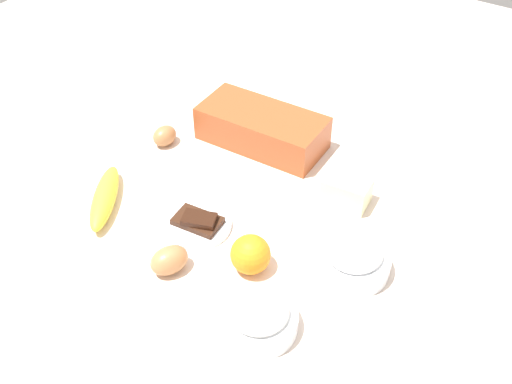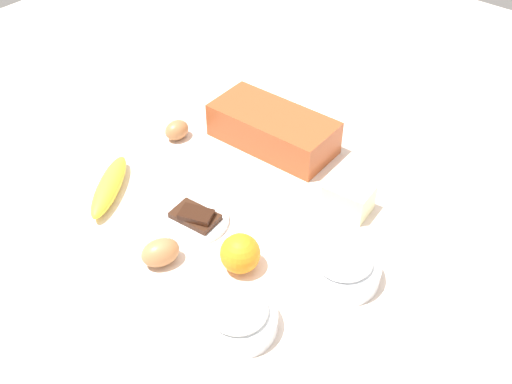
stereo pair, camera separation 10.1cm
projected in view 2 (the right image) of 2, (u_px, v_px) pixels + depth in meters
name	position (u px, v px, depth m)	size (l,w,h in m)	color
ground_plane	(256.00, 211.00, 1.22)	(2.40, 2.40, 0.02)	beige
loaf_pan	(273.00, 128.00, 1.34)	(0.29, 0.14, 0.08)	#9E4723
flour_bowl	(238.00, 316.00, 0.98)	(0.13, 0.13, 0.06)	white
sugar_bowl	(343.00, 266.00, 1.06)	(0.13, 0.13, 0.07)	white
banana	(109.00, 186.00, 1.23)	(0.19, 0.04, 0.04)	yellow
orange_fruit	(240.00, 254.00, 1.07)	(0.07, 0.07, 0.07)	orange
butter_block	(348.00, 198.00, 1.19)	(0.09, 0.06, 0.06)	#F4EDB2
egg_near_butter	(160.00, 252.00, 1.09)	(0.05, 0.05, 0.07)	#AB7346
egg_beside_bowl	(177.00, 130.00, 1.37)	(0.04, 0.04, 0.06)	#A26D42
chocolate_plate	(195.00, 219.00, 1.17)	(0.13, 0.13, 0.03)	white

